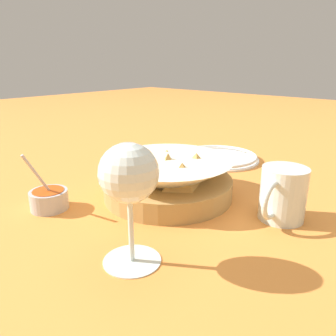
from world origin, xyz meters
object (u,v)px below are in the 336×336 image
(sauce_cup, at_px, (49,199))
(wine_glass, at_px, (129,178))
(food_basket, at_px, (168,180))
(beer_mug, at_px, (282,196))
(side_plate, at_px, (218,157))

(sauce_cup, distance_m, wine_glass, 0.25)
(food_basket, xyz_separation_m, sauce_cup, (0.18, -0.12, -0.02))
(beer_mug, bearing_deg, sauce_cup, -54.35)
(food_basket, relative_size, side_plate, 1.14)
(sauce_cup, relative_size, side_plate, 0.50)
(sauce_cup, distance_m, side_plate, 0.46)
(sauce_cup, height_order, side_plate, sauce_cup)
(wine_glass, xyz_separation_m, beer_mug, (-0.24, 0.10, -0.07))
(sauce_cup, bearing_deg, wine_glass, 86.75)
(wine_glass, bearing_deg, food_basket, -151.23)
(food_basket, relative_size, wine_glass, 1.53)
(sauce_cup, height_order, beer_mug, sauce_cup)
(food_basket, distance_m, beer_mug, 0.21)
(beer_mug, distance_m, side_plate, 0.35)
(food_basket, bearing_deg, sauce_cup, -34.07)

